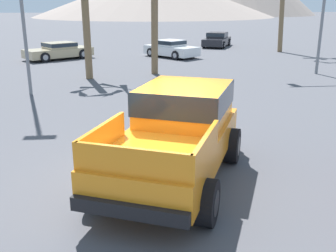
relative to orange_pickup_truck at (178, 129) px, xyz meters
The scene contains 6 objects.
ground_plane 1.21m from the orange_pickup_truck, behind, with size 320.00×320.00×0.00m, color #4C4C51.
orange_pickup_truck is the anchor object (origin of this frame).
parked_car_white 20.20m from the orange_pickup_truck, 83.85° to the left, with size 3.91×4.22×1.20m.
parked_car_tan 20.66m from the orange_pickup_truck, 105.85° to the left, with size 4.75×4.08×1.14m.
parked_car_dark 27.66m from the orange_pickup_truck, 75.27° to the left, with size 3.41×4.65×1.23m.
traffic_light_main 14.87m from the orange_pickup_truck, 57.68° to the left, with size 3.79×0.38×5.38m.
Camera 1 is at (-0.57, -8.06, 3.71)m, focal length 42.00 mm.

